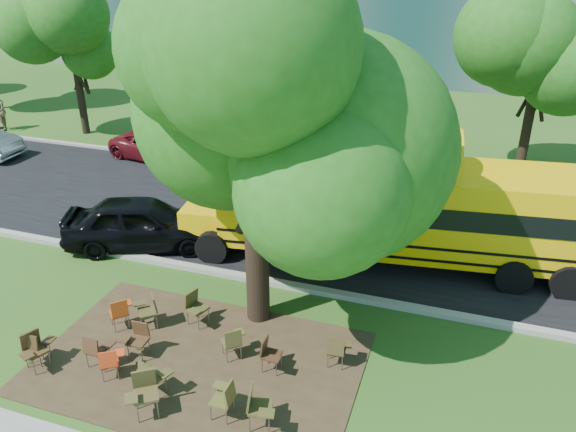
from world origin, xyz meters
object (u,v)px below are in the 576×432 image
(school_bus, at_px, (406,208))
(bg_car_red, at_px, (158,146))
(chair_14, at_px, (33,347))
(chair_12, at_px, (269,352))
(chair_10, at_px, (195,305))
(chair_0, at_px, (36,344))
(black_car, at_px, (142,223))
(chair_11, at_px, (233,340))
(main_tree, at_px, (253,115))
(chair_5, at_px, (144,390))
(chair_7, at_px, (257,405))
(chair_9, at_px, (149,308))
(chair_8, at_px, (120,311))
(chair_6, at_px, (225,396))
(chair_13, at_px, (337,349))
(chair_4, at_px, (151,375))
(chair_3, at_px, (137,337))
(chair_1, at_px, (96,348))
(chair_2, at_px, (110,360))

(school_bus, xyz_separation_m, bg_car_red, (-11.16, 5.34, -1.07))
(bg_car_red, bearing_deg, chair_14, -151.54)
(chair_12, bearing_deg, chair_10, -112.95)
(chair_0, height_order, black_car, black_car)
(chair_0, bearing_deg, chair_11, 18.79)
(main_tree, distance_m, chair_5, 5.88)
(chair_10, bearing_deg, chair_7, 63.03)
(school_bus, xyz_separation_m, chair_11, (-2.85, -5.58, -1.16))
(chair_9, xyz_separation_m, chair_14, (-1.56, -2.09, 0.01))
(main_tree, height_order, chair_8, main_tree)
(chair_5, distance_m, chair_6, 1.57)
(chair_7, distance_m, chair_11, 2.08)
(chair_10, bearing_deg, chair_13, 101.07)
(chair_7, bearing_deg, chair_11, -156.39)
(main_tree, xyz_separation_m, chair_0, (-3.92, -3.13, -4.60))
(chair_4, height_order, chair_10, chair_10)
(chair_4, bearing_deg, chair_11, 76.10)
(school_bus, bearing_deg, black_car, -175.19)
(chair_14, bearing_deg, bg_car_red, -137.56)
(chair_0, bearing_deg, chair_3, 23.71)
(school_bus, distance_m, chair_7, 7.51)
(chair_5, distance_m, bg_car_red, 14.89)
(chair_5, height_order, bg_car_red, bg_car_red)
(chair_6, distance_m, chair_10, 3.14)
(chair_1, relative_size, chair_6, 0.98)
(chair_11, bearing_deg, chair_3, 154.12)
(main_tree, bearing_deg, chair_12, -61.84)
(chair_0, bearing_deg, chair_14, -70.23)
(chair_1, bearing_deg, bg_car_red, 116.73)
(chair_1, relative_size, chair_2, 1.07)
(chair_2, height_order, chair_14, chair_14)
(chair_10, bearing_deg, chair_6, 54.86)
(chair_14, bearing_deg, chair_6, 113.44)
(chair_11, bearing_deg, bg_car_red, 85.55)
(chair_0, distance_m, chair_4, 2.88)
(chair_5, distance_m, chair_7, 2.23)
(chair_3, height_order, chair_4, chair_4)
(chair_3, relative_size, chair_12, 1.04)
(chair_9, distance_m, chair_14, 2.60)
(main_tree, distance_m, chair_13, 5.27)
(chair_4, xyz_separation_m, chair_11, (1.08, 1.56, -0.03))
(chair_2, bearing_deg, chair_11, 0.55)
(bg_car_red, bearing_deg, chair_4, -140.76)
(chair_0, relative_size, bg_car_red, 0.20)
(chair_7, xyz_separation_m, chair_8, (-4.20, 1.82, -0.06))
(chair_10, bearing_deg, chair_9, -49.33)
(chair_3, xyz_separation_m, chair_9, (-0.32, 1.01, 0.03))
(chair_0, bearing_deg, chair_13, 15.67)
(chair_0, xyz_separation_m, chair_12, (4.86, 1.39, -0.01))
(chair_0, distance_m, chair_1, 1.34)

